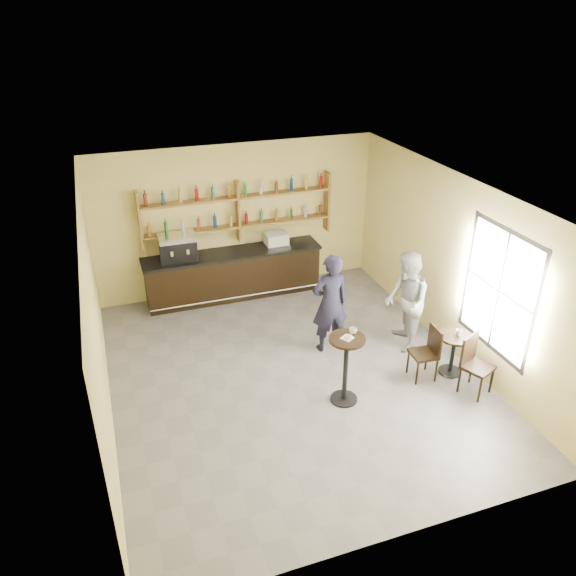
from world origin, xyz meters
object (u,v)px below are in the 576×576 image
object	(u,v)px
espresso_machine	(178,247)
pedestal_table	(345,370)
chair_south	(478,367)
patron_second	(406,302)
man_main	(330,303)
bar_counter	(233,274)
cafe_table	(453,354)
pastry_case	(276,240)
chair_west	(423,354)

from	to	relation	value
espresso_machine	pedestal_table	world-z (taller)	espresso_machine
chair_south	patron_second	bearing A→B (deg)	80.42
chair_south	man_main	bearing A→B (deg)	106.78
pedestal_table	man_main	xyz separation A→B (m)	(0.35, 1.47, 0.36)
espresso_machine	patron_second	distance (m)	4.65
espresso_machine	man_main	world-z (taller)	man_main
bar_counter	cafe_table	xyz separation A→B (m)	(2.82, -3.99, -0.14)
pedestal_table	man_main	world-z (taller)	man_main
pastry_case	cafe_table	world-z (taller)	pastry_case
man_main	patron_second	bearing A→B (deg)	162.65
espresso_machine	chair_west	bearing A→B (deg)	-44.53
pedestal_table	cafe_table	bearing A→B (deg)	2.22
espresso_machine	cafe_table	xyz separation A→B (m)	(3.94, -3.99, -0.91)
cafe_table	espresso_machine	bearing A→B (deg)	134.64
cafe_table	chair_south	distance (m)	0.62
bar_counter	chair_south	bearing A→B (deg)	-57.96
pedestal_table	chair_west	size ratio (longest dim) A/B	1.24
pedestal_table	cafe_table	size ratio (longest dim) A/B	1.56
pedestal_table	cafe_table	distance (m)	2.06
pedestal_table	cafe_table	world-z (taller)	pedestal_table
bar_counter	patron_second	bearing A→B (deg)	-50.61
man_main	patron_second	xyz separation A→B (m)	(1.32, -0.37, -0.01)
bar_counter	pastry_case	world-z (taller)	pastry_case
pastry_case	patron_second	xyz separation A→B (m)	(1.47, -2.97, -0.23)
bar_counter	espresso_machine	world-z (taller)	espresso_machine
pastry_case	patron_second	world-z (taller)	patron_second
pastry_case	cafe_table	bearing A→B (deg)	-62.27
pastry_case	man_main	xyz separation A→B (m)	(0.15, -2.60, -0.22)
espresso_machine	patron_second	size ratio (longest dim) A/B	0.40
pedestal_table	chair_south	bearing A→B (deg)	-13.97
chair_west	patron_second	size ratio (longest dim) A/B	0.51
man_main	chair_west	world-z (taller)	man_main
pastry_case	patron_second	bearing A→B (deg)	-60.86
man_main	chair_south	distance (m)	2.68
bar_counter	espresso_machine	size ratio (longest dim) A/B	5.07
chair_west	chair_south	size ratio (longest dim) A/B	0.94
chair_south	bar_counter	bearing A→B (deg)	97.54
chair_west	pastry_case	bearing A→B (deg)	-157.52
pastry_case	pedestal_table	distance (m)	4.11
espresso_machine	chair_south	xyz separation A→B (m)	(3.99, -4.59, -0.78)
cafe_table	pastry_case	bearing A→B (deg)	114.85
cafe_table	chair_west	world-z (taller)	chair_west
espresso_machine	man_main	distance (m)	3.45
cafe_table	patron_second	world-z (taller)	patron_second
espresso_machine	chair_south	bearing A→B (deg)	-44.24
pedestal_table	espresso_machine	bearing A→B (deg)	114.95
espresso_machine	pastry_case	xyz separation A→B (m)	(2.09, 0.00, -0.12)
man_main	chair_south	xyz separation A→B (m)	(1.75, -1.99, -0.44)
bar_counter	espresso_machine	bearing A→B (deg)	180.00
man_main	cafe_table	distance (m)	2.27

